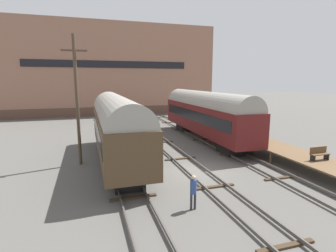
% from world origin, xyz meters
% --- Properties ---
extents(ground_plane, '(200.00, 200.00, 0.00)m').
position_xyz_m(ground_plane, '(0.00, 0.00, 0.00)').
color(ground_plane, '#56544F').
extents(track_left, '(2.60, 60.00, 0.26)m').
position_xyz_m(track_left, '(-4.93, 0.00, 0.14)').
color(track_left, '#4C4742').
rests_on(track_left, ground).
extents(track_middle, '(2.60, 60.00, 0.26)m').
position_xyz_m(track_middle, '(0.00, 0.00, 0.14)').
color(track_middle, '#4C4742').
rests_on(track_middle, ground).
extents(track_right, '(2.60, 60.00, 0.26)m').
position_xyz_m(track_right, '(4.93, 0.00, 0.14)').
color(track_right, '#4C4742').
rests_on(track_right, ground).
extents(train_car_brown, '(3.09, 15.11, 5.24)m').
position_xyz_m(train_car_brown, '(-4.93, 3.84, 2.96)').
color(train_car_brown, black).
rests_on(train_car_brown, ground).
extents(train_car_maroon, '(3.00, 17.21, 5.23)m').
position_xyz_m(train_car_maroon, '(4.93, 8.95, 2.98)').
color(train_car_maroon, black).
rests_on(train_car_maroon, ground).
extents(station_platform, '(2.99, 13.36, 0.99)m').
position_xyz_m(station_platform, '(7.74, -0.01, 0.92)').
color(station_platform, brown).
rests_on(station_platform, ground).
extents(bench, '(1.40, 0.40, 0.91)m').
position_xyz_m(bench, '(7.91, -2.98, 1.48)').
color(bench, brown).
rests_on(bench, station_platform).
extents(person_worker, '(0.32, 0.32, 1.79)m').
position_xyz_m(person_worker, '(-2.27, -5.12, 1.09)').
color(person_worker, '#282833').
rests_on(person_worker, ground).
extents(utility_pole, '(1.80, 0.24, 9.65)m').
position_xyz_m(utility_pole, '(-7.77, 4.09, 4.99)').
color(utility_pole, '#473828').
rests_on(utility_pole, ground).
extents(warehouse_building, '(39.99, 11.88, 16.59)m').
position_xyz_m(warehouse_building, '(-2.96, 37.48, 8.29)').
color(warehouse_building, brown).
rests_on(warehouse_building, ground).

